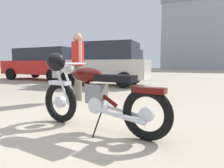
# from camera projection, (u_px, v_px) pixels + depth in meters

# --- Properties ---
(ground_plane) EXTENTS (80.00, 80.00, 0.00)m
(ground_plane) POSITION_uv_depth(u_px,v_px,m) (66.00, 131.00, 2.78)
(ground_plane) COLOR tan
(vintage_motorcycle) EXTENTS (2.06, 0.73, 1.07)m
(vintage_motorcycle) POSITION_uv_depth(u_px,v_px,m) (93.00, 95.00, 2.78)
(vintage_motorcycle) COLOR black
(vintage_motorcycle) RESTS_ON ground_plane
(bystander) EXTENTS (0.37, 0.33, 1.66)m
(bystander) POSITION_uv_depth(u_px,v_px,m) (78.00, 59.00, 5.01)
(bystander) COLOR #706656
(bystander) RESTS_ON ground_plane
(dark_sedan_left) EXTENTS (4.83, 2.27, 1.74)m
(dark_sedan_left) POSITION_uv_depth(u_px,v_px,m) (44.00, 63.00, 11.41)
(dark_sedan_left) COLOR black
(dark_sedan_left) RESTS_ON ground_plane
(red_hatchback_near) EXTENTS (3.94, 1.90, 1.78)m
(red_hatchback_near) POSITION_uv_depth(u_px,v_px,m) (104.00, 63.00, 8.59)
(red_hatchback_near) COLOR black
(red_hatchback_near) RESTS_ON ground_plane
(white_estate_far) EXTENTS (4.00, 2.03, 1.78)m
(white_estate_far) POSITION_uv_depth(u_px,v_px,m) (121.00, 63.00, 13.44)
(white_estate_far) COLOR black
(white_estate_far) RESTS_ON ground_plane
(industrial_building) EXTENTS (15.37, 11.90, 21.66)m
(industrial_building) POSITION_uv_depth(u_px,v_px,m) (213.00, 36.00, 32.79)
(industrial_building) COLOR #9EA0A8
(industrial_building) RESTS_ON ground_plane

